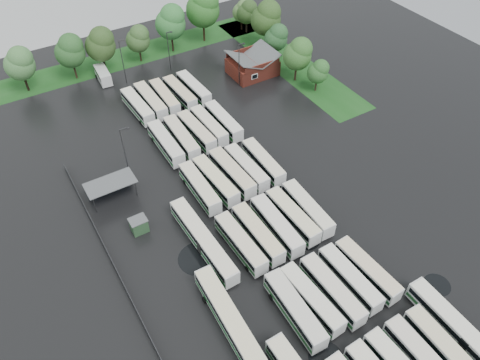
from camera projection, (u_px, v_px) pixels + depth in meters
ground at (269, 242)px, 72.51m from camera, size 160.00×160.00×0.00m
brick_building at (252, 66)px, 106.29m from camera, size 10.07×8.60×5.39m
wash_shed at (110, 184)px, 77.51m from camera, size 8.20×4.20×3.58m
utility_hut at (139, 225)px, 73.28m from camera, size 2.70×2.20×2.62m
grass_strip_north at (127, 57)px, 112.90m from camera, size 80.00×10.00×0.01m
grass_strip_east at (288, 62)px, 111.33m from camera, size 10.00×50.00×0.01m
west_fence at (114, 265)px, 68.74m from camera, size 0.10×50.00×1.20m
bus_r0c3 at (423, 360)px, 57.27m from camera, size 2.48×11.53×3.21m
bus_r0c4 at (443, 348)px, 58.34m from camera, size 2.71×11.51×3.19m
bus_r1c0 at (295, 310)px, 62.15m from camera, size 3.00×11.96×3.30m
bus_r1c1 at (311, 299)px, 63.38m from camera, size 2.91×11.48×3.17m
bus_r1c2 at (332, 290)px, 64.34m from camera, size 2.61×11.64×3.23m
bus_r1c3 at (350, 278)px, 65.75m from camera, size 2.53×11.30×3.14m
bus_r1c4 at (367, 270)px, 66.78m from camera, size 2.93×11.36×3.13m
bus_r2c0 at (241, 243)px, 70.18m from camera, size 2.67×11.51×3.19m
bus_r2c1 at (258, 234)px, 71.47m from camera, size 2.49×11.59×3.22m
bus_r2c2 at (277, 225)px, 72.58m from camera, size 2.83×11.93×3.30m
bus_r2c3 at (292, 216)px, 74.03m from camera, size 2.71×11.63×3.22m
bus_r2c4 at (307, 209)px, 75.17m from camera, size 2.86×11.63×3.22m
bus_r3c0 at (200, 188)px, 78.61m from camera, size 2.64×11.51×3.19m
bus_r3c1 at (216, 181)px, 79.78m from camera, size 3.04×11.75×3.24m
bus_r3c2 at (232, 173)px, 81.13m from camera, size 2.89×11.90×3.29m
bus_r3c3 at (246, 168)px, 82.21m from camera, size 2.63×11.32×3.14m
bus_r3c4 at (263, 162)px, 83.30m from camera, size 2.69×11.32×3.13m
bus_r4c0 at (166, 143)px, 86.84m from camera, size 2.66×11.86×3.29m
bus_r4c1 at (182, 138)px, 88.03m from camera, size 2.89×11.89×3.29m
bus_r4c2 at (196, 131)px, 89.51m from camera, size 2.88×11.50×3.18m
bus_r4c3 at (209, 126)px, 90.79m from camera, size 2.56×11.28×3.13m
bus_r4c4 at (223, 121)px, 91.81m from camera, size 2.46×11.44×3.18m
bus_r5c0 at (138, 106)px, 95.33m from camera, size 2.86×11.64×3.22m
bus_r5c1 at (151, 101)px, 96.63m from camera, size 2.65×11.86×3.29m
bus_r5c2 at (165, 97)px, 97.83m from camera, size 2.66×11.28×3.12m
bus_r5c3 at (180, 93)px, 98.88m from camera, size 2.80×11.29×3.12m
bus_r5c4 at (194, 88)px, 100.17m from camera, size 2.79×11.43×3.16m
artic_bus_west_b at (203, 240)px, 70.55m from camera, size 2.78×17.25×3.19m
artic_bus_west_c at (232, 324)px, 60.66m from camera, size 3.24×17.77×3.28m
artic_bus_east at (463, 336)px, 59.50m from camera, size 2.63×17.32×3.21m
minibus at (103, 75)px, 104.29m from camera, size 2.85×6.58×2.80m
tree_north_0 at (20, 63)px, 97.92m from camera, size 6.34×6.34×10.50m
tree_north_1 at (70, 50)px, 101.36m from camera, size 6.51×6.51×10.79m
tree_north_2 at (101, 44)px, 103.12m from camera, size 6.67×6.67×11.06m
tree_north_3 at (138, 38)px, 107.48m from camera, size 5.50×5.50×9.11m
tree_north_4 at (171, 21)px, 109.69m from camera, size 7.16×7.16×11.87m
tree_north_5 at (204, 7)px, 112.69m from camera, size 8.20×8.20×13.58m
tree_north_6 at (242, 11)px, 119.58m from camera, size 4.79×4.79×7.93m
tree_east_0 at (319, 71)px, 99.28m from camera, size 4.51×4.50×7.45m
tree_east_1 at (298, 54)px, 100.97m from camera, size 6.23×6.23×10.32m
tree_east_2 at (277, 37)px, 107.97m from camera, size 5.45×5.45×9.02m
tree_east_3 at (267, 18)px, 111.02m from camera, size 7.22×7.22×11.96m
tree_east_4 at (247, 12)px, 118.31m from camera, size 5.20×5.16×8.54m
lamp_post_ne at (240, 62)px, 100.12m from camera, size 1.53×0.30×9.94m
lamp_post_nw at (125, 151)px, 78.38m from camera, size 1.68×0.33×10.90m
lamp_post_back_w at (123, 59)px, 100.72m from camera, size 1.58×0.31×10.27m
lamp_post_back_e at (169, 49)px, 104.71m from camera, size 1.46×0.28×9.48m
puddle_0 at (326, 358)px, 59.30m from camera, size 4.51×4.51×0.01m
puddle_1 at (418, 325)px, 62.48m from camera, size 4.52×4.52×0.01m
puddle_2 at (199, 258)px, 70.31m from camera, size 6.33×6.33×0.01m
puddle_3 at (306, 240)px, 72.86m from camera, size 4.18×4.18×0.01m
puddle_4 at (437, 285)px, 66.99m from camera, size 3.90×3.90×0.01m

